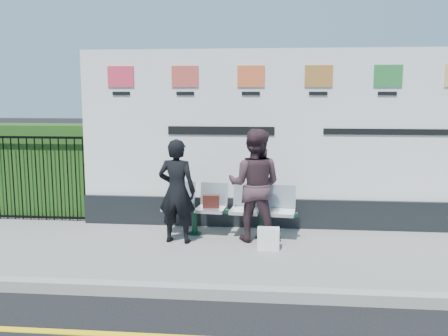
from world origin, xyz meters
name	(u,v)px	position (x,y,z in m)	size (l,w,h in m)	color
pavement	(287,255)	(0.00, 2.50, 0.06)	(14.00, 3.00, 0.12)	slate
kerb	(290,295)	(0.00, 1.00, 0.07)	(14.00, 0.18, 0.14)	gray
billboard	(316,152)	(0.50, 3.85, 1.42)	(8.00, 0.30, 3.00)	black
hedge	(40,170)	(-4.58, 4.30, 0.97)	(2.35, 0.70, 1.70)	#204615
railing	(29,178)	(-4.58, 3.85, 0.89)	(2.05, 0.06, 1.54)	black
bench	(228,222)	(-0.93, 3.17, 0.35)	(2.11, 0.55, 0.45)	#B4BABE
woman_left	(177,191)	(-1.67, 2.78, 0.92)	(0.58, 0.38, 1.60)	black
woman_right	(255,185)	(-0.50, 2.99, 0.99)	(0.85, 0.66, 1.74)	#3A262C
handbag_brown	(211,201)	(-1.20, 3.20, 0.68)	(0.26, 0.11, 0.21)	black
carrier_bag_white	(268,239)	(-0.27, 2.55, 0.28)	(0.32, 0.19, 0.32)	silver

